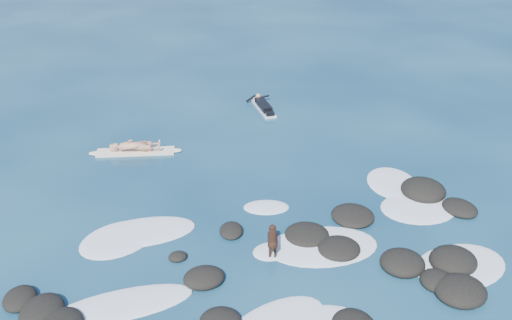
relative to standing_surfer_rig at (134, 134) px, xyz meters
name	(u,v)px	position (x,y,z in m)	size (l,w,h in m)	color
ground	(263,255)	(2.28, -7.79, -0.81)	(160.00, 160.00, 0.00)	#0A2642
reef_rocks	(326,267)	(3.69, -9.04, -0.69)	(14.54, 7.60, 0.64)	black
breaking_foam	(287,271)	(2.64, -8.70, -0.80)	(13.08, 8.49, 0.12)	white
standing_surfer_rig	(134,134)	(0.00, 0.00, 0.00)	(3.54, 1.43, 2.05)	#F8EAC6
paddling_surfer_rig	(263,106)	(6.26, 2.39, -0.65)	(1.16, 2.60, 0.45)	silver
dog	(273,239)	(2.59, -7.77, -0.32)	(0.57, 1.11, 0.74)	black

